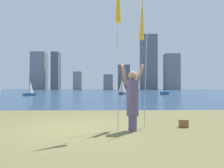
# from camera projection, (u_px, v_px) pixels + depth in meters

# --- Properties ---
(ground) EXTENTS (120.00, 138.00, 0.12)m
(ground) POSITION_uv_depth(u_px,v_px,m) (103.00, 92.00, 57.28)
(ground) COLOR brown
(person) EXTENTS (0.71, 0.52, 1.93)m
(person) POSITION_uv_depth(u_px,v_px,m) (133.00, 98.00, 5.93)
(person) COLOR #594C72
(person) RESTS_ON ground
(kite_flag_left) EXTENTS (0.16, 0.75, 4.57)m
(kite_flag_left) POSITION_uv_depth(u_px,v_px,m) (118.00, 0.00, 5.80)
(kite_flag_left) COLOR #B2B2B7
(kite_flag_left) RESTS_ON ground
(kite_flag_right) EXTENTS (0.16, 1.00, 4.28)m
(kite_flag_right) POSITION_uv_depth(u_px,v_px,m) (142.00, 20.00, 6.76)
(kite_flag_right) COLOR #B2B2B7
(kite_flag_right) RESTS_ON ground
(bag) EXTENTS (0.28, 0.13, 0.24)m
(bag) POSITION_uv_depth(u_px,v_px,m) (184.00, 124.00, 6.42)
(bag) COLOR brown
(bag) RESTS_ON ground
(sailboat_1) EXTENTS (1.16, 1.73, 4.55)m
(sailboat_1) POSITION_uv_depth(u_px,v_px,m) (165.00, 93.00, 34.32)
(sailboat_1) COLOR #2D6084
(sailboat_1) RESTS_ON ground
(sailboat_2) EXTENTS (1.63, 2.83, 3.54)m
(sailboat_2) POSITION_uv_depth(u_px,v_px,m) (122.00, 87.00, 36.20)
(sailboat_2) COLOR #333D51
(sailboat_2) RESTS_ON ground
(sailboat_7) EXTENTS (1.86, 1.75, 3.26)m
(sailboat_7) POSITION_uv_depth(u_px,v_px,m) (30.00, 89.00, 30.50)
(sailboat_7) COLOR #2D6084
(sailboat_7) RESTS_ON ground
(skyline_tower_0) EXTENTS (7.04, 6.46, 18.60)m
(skyline_tower_0) POSITION_uv_depth(u_px,v_px,m) (39.00, 71.00, 102.45)
(skyline_tower_0) COLOR gray
(skyline_tower_0) RESTS_ON ground
(skyline_tower_1) EXTENTS (3.56, 6.48, 18.29)m
(skyline_tower_1) POSITION_uv_depth(u_px,v_px,m) (56.00, 71.00, 100.88)
(skyline_tower_1) COLOR #565B66
(skyline_tower_1) RESTS_ON ground
(skyline_tower_2) EXTENTS (4.20, 4.02, 8.92)m
(skyline_tower_2) POSITION_uv_depth(u_px,v_px,m) (78.00, 81.00, 101.91)
(skyline_tower_2) COLOR gray
(skyline_tower_2) RESTS_ON ground
(skyline_tower_3) EXTENTS (4.57, 7.94, 7.55)m
(skyline_tower_3) POSITION_uv_depth(u_px,v_px,m) (108.00, 82.00, 104.05)
(skyline_tower_3) COLOR gray
(skyline_tower_3) RESTS_ON ground
(skyline_tower_4) EXTENTS (6.14, 4.47, 12.85)m
(skyline_tower_4) POSITION_uv_depth(u_px,v_px,m) (124.00, 77.00, 106.97)
(skyline_tower_4) COLOR slate
(skyline_tower_4) RESTS_ON ground
(skyline_tower_5) EXTENTS (7.66, 7.34, 27.29)m
(skyline_tower_5) POSITION_uv_depth(u_px,v_px,m) (148.00, 63.00, 103.24)
(skyline_tower_5) COLOR slate
(skyline_tower_5) RESTS_ON ground
(skyline_tower_6) EXTENTS (7.22, 5.64, 17.96)m
(skyline_tower_6) POSITION_uv_depth(u_px,v_px,m) (172.00, 72.00, 103.28)
(skyline_tower_6) COLOR gray
(skyline_tower_6) RESTS_ON ground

